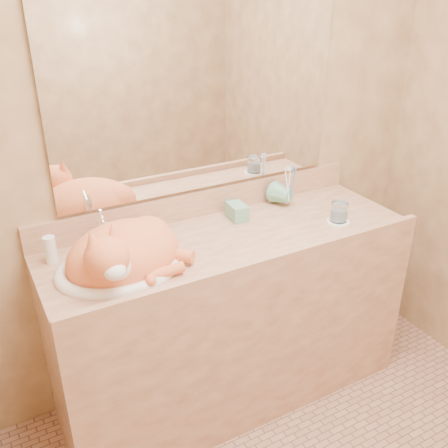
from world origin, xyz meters
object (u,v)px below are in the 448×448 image
cat (123,252)px  toothbrush_cup (289,198)px  water_glass (339,212)px  soap_dispenser (243,207)px  sink_basin (117,252)px  vanity_counter (231,319)px

cat → toothbrush_cup: 0.89m
water_glass → soap_dispenser: bearing=152.1°
soap_dispenser → water_glass: 0.43m
soap_dispenser → sink_basin: bearing=-166.0°
cat → water_glass: cat is taller
vanity_counter → water_glass: bearing=-12.4°
water_glass → toothbrush_cup: bearing=111.8°
sink_basin → vanity_counter: bearing=-7.0°
cat → soap_dispenser: size_ratio=2.79×
water_glass → sink_basin: bearing=174.9°
soap_dispenser → water_glass: bearing=-24.5°
soap_dispenser → vanity_counter: bearing=-136.0°
vanity_counter → cat: (-0.48, -0.03, 0.50)m
cat → soap_dispenser: (0.59, 0.13, 0.00)m
vanity_counter → soap_dispenser: (0.11, 0.09, 0.51)m
vanity_counter → cat: bearing=-176.1°
cat → toothbrush_cup: (0.87, 0.17, -0.03)m
vanity_counter → soap_dispenser: soap_dispenser is taller
soap_dispenser → toothbrush_cup: size_ratio=1.50×
sink_basin → water_glass: bearing=-14.4°
vanity_counter → toothbrush_cup: (0.39, 0.14, 0.48)m
toothbrush_cup → water_glass: 0.26m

